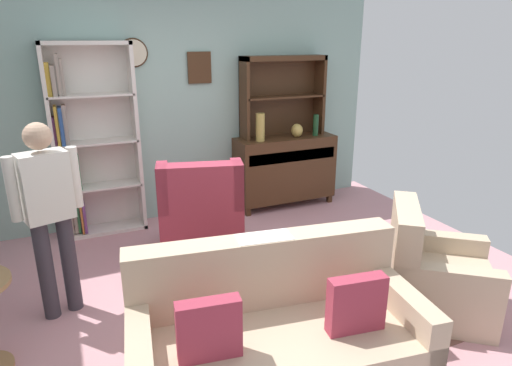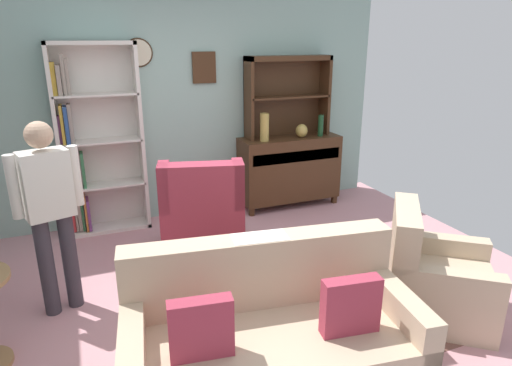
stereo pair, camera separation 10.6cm
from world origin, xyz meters
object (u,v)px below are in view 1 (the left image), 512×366
vase_round (297,130)px  wingback_chair (201,223)px  bottle_wine (316,125)px  couch_floral (276,339)px  coffee_table (241,269)px  armchair_floral (433,278)px  sideboard (285,168)px  book_stack (235,253)px  bookshelf (89,145)px  vase_tall (260,127)px  person_reading (49,208)px  sideboard_hutch (282,85)px

vase_round → wingback_chair: (-1.59, -0.97, -0.62)m
vase_round → bottle_wine: 0.27m
bottle_wine → couch_floral: bottle_wine is taller
bottle_wine → coffee_table: bearing=-133.7°
armchair_floral → wingback_chair: wingback_chair is taller
sideboard → vase_round: (0.13, -0.07, 0.50)m
wingback_chair → sideboard: bearing=35.5°
sideboard → coffee_table: sideboard is taller
couch_floral → wingback_chair: (0.07, 1.80, 0.07)m
armchair_floral → bottle_wine: bearing=81.0°
coffee_table → book_stack: bearing=96.2°
bookshelf → bottle_wine: (2.75, -0.18, 0.04)m
vase_tall → coffee_table: 2.28m
bookshelf → person_reading: bearing=-104.8°
vase_round → person_reading: (-2.90, -1.39, -0.10)m
vase_round → bottle_wine: (0.26, -0.02, 0.05)m
vase_round → wingback_chair: 1.96m
vase_round → coffee_table: bearing=-129.0°
bookshelf → bottle_wine: bearing=-3.7°
armchair_floral → couch_floral: bearing=-172.6°
sideboard_hutch → couch_floral: size_ratio=0.58×
wingback_chair → armchair_floral: bearing=-47.9°
sideboard_hutch → person_reading: bearing=-150.4°
bookshelf → coffee_table: 2.37m
sideboard → vase_round: bearing=-27.2°
vase_round → bottle_wine: size_ratio=0.62×
bookshelf → wingback_chair: size_ratio=2.00×
bookshelf → wingback_chair: (0.90, -1.13, -0.64)m
bottle_wine → couch_floral: bearing=-124.9°
vase_round → armchair_floral: 2.68m
sideboard_hutch → couch_floral: sideboard_hutch is taller
sideboard → bottle_wine: size_ratio=4.74×
bottle_wine → book_stack: size_ratio=1.51×
person_reading → coffee_table: size_ratio=1.95×
bookshelf → vase_round: size_ratio=12.35×
sideboard → person_reading: bearing=-152.2°
vase_round → bookshelf: bearing=176.4°
sideboard → couch_floral: sideboard is taller
sideboard → vase_tall: (-0.39, -0.08, 0.58)m
book_stack → vase_round: bearing=49.4°
bookshelf → armchair_floral: 3.67m
wingback_chair → bookshelf: bearing=128.6°
book_stack → wingback_chair: bearing=92.1°
armchair_floral → book_stack: size_ratio=5.93×
sideboard_hutch → vase_tall: bearing=-154.1°
couch_floral → person_reading: bearing=132.1°
wingback_chair → person_reading: size_ratio=0.67×
coffee_table → armchair_floral: bearing=-25.3°
wingback_chair → coffee_table: (0.04, -0.94, -0.03)m
couch_floral → sideboard_hutch: bearing=62.6°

